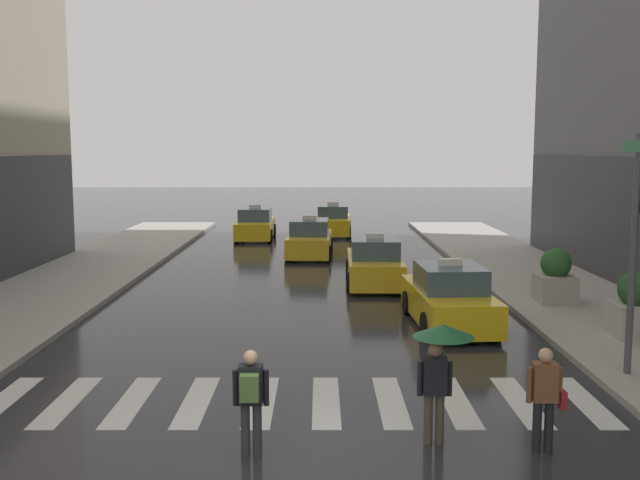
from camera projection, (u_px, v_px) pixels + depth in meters
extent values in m
plane|color=#26262B|center=(287.00, 473.00, 10.50)|extent=(160.00, 160.00, 0.00)
cube|color=silver|center=(3.00, 401.00, 13.48)|extent=(0.50, 2.80, 0.01)
cube|color=silver|center=(68.00, 401.00, 13.48)|extent=(0.50, 2.80, 0.01)
cube|color=silver|center=(132.00, 401.00, 13.48)|extent=(0.50, 2.80, 0.01)
cube|color=silver|center=(197.00, 401.00, 13.48)|extent=(0.50, 2.80, 0.01)
cube|color=silver|center=(262.00, 401.00, 13.48)|extent=(0.50, 2.80, 0.01)
cube|color=silver|center=(326.00, 401.00, 13.48)|extent=(0.50, 2.80, 0.01)
cube|color=silver|center=(391.00, 401.00, 13.48)|extent=(0.50, 2.80, 0.01)
cube|color=silver|center=(456.00, 401.00, 13.48)|extent=(0.50, 2.80, 0.01)
cube|color=silver|center=(521.00, 401.00, 13.48)|extent=(0.50, 2.80, 0.01)
cube|color=silver|center=(585.00, 401.00, 13.48)|extent=(0.50, 2.80, 0.01)
cylinder|color=#47474C|center=(634.00, 256.00, 14.39)|extent=(0.14, 0.14, 4.80)
cube|color=#196638|center=(633.00, 146.00, 14.30)|extent=(0.04, 0.84, 0.24)
cube|color=yellow|center=(449.00, 304.00, 19.27)|extent=(2.03, 4.59, 0.84)
cube|color=#384C5B|center=(450.00, 277.00, 19.08)|extent=(1.70, 2.18, 0.64)
cube|color=silver|center=(451.00, 262.00, 19.03)|extent=(0.61, 0.27, 0.18)
cylinder|color=black|center=(408.00, 303.00, 20.60)|extent=(0.25, 0.67, 0.66)
cylinder|color=black|center=(468.00, 302.00, 20.68)|extent=(0.25, 0.67, 0.66)
cylinder|color=black|center=(427.00, 325.00, 17.92)|extent=(0.25, 0.67, 0.66)
cylinder|color=black|center=(495.00, 325.00, 18.00)|extent=(0.25, 0.67, 0.66)
cube|color=#F2EAB2|center=(410.00, 287.00, 21.48)|extent=(0.20, 0.05, 0.14)
cube|color=#F2EAB2|center=(453.00, 287.00, 21.55)|extent=(0.20, 0.05, 0.14)
cube|color=gold|center=(375.00, 269.00, 25.03)|extent=(1.90, 4.54, 0.84)
cube|color=#384C5B|center=(375.00, 248.00, 24.84)|extent=(1.64, 2.13, 0.64)
cube|color=silver|center=(375.00, 236.00, 24.79)|extent=(0.60, 0.25, 0.18)
cylinder|color=black|center=(349.00, 269.00, 26.42)|extent=(0.23, 0.66, 0.66)
cylinder|color=black|center=(396.00, 269.00, 26.38)|extent=(0.23, 0.66, 0.66)
cylinder|color=black|center=(351.00, 282.00, 23.74)|extent=(0.23, 0.66, 0.66)
cylinder|color=black|center=(403.00, 283.00, 23.70)|extent=(0.23, 0.66, 0.66)
cube|color=#F2EAB2|center=(355.00, 258.00, 27.29)|extent=(0.20, 0.04, 0.14)
cube|color=#F2EAB2|center=(388.00, 258.00, 27.27)|extent=(0.20, 0.04, 0.14)
cube|color=gold|center=(310.00, 244.00, 31.72)|extent=(2.00, 4.58, 0.84)
cube|color=#384C5B|center=(310.00, 227.00, 31.53)|extent=(1.69, 2.17, 0.64)
cube|color=silver|center=(310.00, 218.00, 31.48)|extent=(0.61, 0.27, 0.18)
cylinder|color=black|center=(293.00, 245.00, 33.12)|extent=(0.25, 0.67, 0.66)
cylinder|color=black|center=(331.00, 245.00, 33.05)|extent=(0.25, 0.67, 0.66)
cylinder|color=black|center=(288.00, 253.00, 30.45)|extent=(0.25, 0.67, 0.66)
cylinder|color=black|center=(329.00, 253.00, 30.37)|extent=(0.25, 0.67, 0.66)
cube|color=#F2EAB2|center=(299.00, 236.00, 33.99)|extent=(0.20, 0.05, 0.14)
cube|color=#F2EAB2|center=(326.00, 237.00, 33.94)|extent=(0.20, 0.05, 0.14)
cube|color=yellow|center=(256.00, 228.00, 37.85)|extent=(1.81, 4.50, 0.84)
cube|color=#384C5B|center=(256.00, 214.00, 37.66)|extent=(1.60, 2.10, 0.64)
cube|color=silver|center=(255.00, 206.00, 37.61)|extent=(0.60, 0.24, 0.18)
cylinder|color=black|center=(242.00, 230.00, 39.22)|extent=(0.22, 0.66, 0.66)
cylinder|color=black|center=(274.00, 230.00, 39.22)|extent=(0.22, 0.66, 0.66)
cylinder|color=black|center=(237.00, 236.00, 36.55)|extent=(0.22, 0.66, 0.66)
cylinder|color=black|center=(271.00, 236.00, 36.54)|extent=(0.22, 0.66, 0.66)
cube|color=#F2EAB2|center=(248.00, 223.00, 40.10)|extent=(0.20, 0.04, 0.14)
cube|color=#F2EAB2|center=(271.00, 223.00, 40.10)|extent=(0.20, 0.04, 0.14)
cube|color=yellow|center=(333.00, 225.00, 39.71)|extent=(1.95, 4.56, 0.84)
cube|color=#384C5B|center=(333.00, 211.00, 39.52)|extent=(1.67, 2.15, 0.64)
cube|color=silver|center=(333.00, 204.00, 39.47)|extent=(0.61, 0.26, 0.18)
cylinder|color=black|center=(319.00, 226.00, 41.11)|extent=(0.24, 0.67, 0.66)
cylinder|color=black|center=(349.00, 226.00, 41.05)|extent=(0.24, 0.67, 0.66)
cylinder|color=black|center=(317.00, 232.00, 38.43)|extent=(0.24, 0.67, 0.66)
cylinder|color=black|center=(349.00, 232.00, 38.37)|extent=(0.24, 0.67, 0.66)
cube|color=#F2EAB2|center=(323.00, 220.00, 41.98)|extent=(0.20, 0.05, 0.14)
cube|color=#F2EAB2|center=(345.00, 220.00, 41.94)|extent=(0.20, 0.05, 0.14)
cylinder|color=#473D33|center=(429.00, 419.00, 11.47)|extent=(0.14, 0.14, 0.82)
cylinder|color=#473D33|center=(440.00, 419.00, 11.47)|extent=(0.14, 0.14, 0.82)
cube|color=black|center=(435.00, 376.00, 11.39)|extent=(0.36, 0.24, 0.60)
sphere|color=#9E7051|center=(436.00, 349.00, 11.33)|extent=(0.22, 0.22, 0.22)
cylinder|color=black|center=(420.00, 379.00, 11.39)|extent=(0.09, 0.09, 0.55)
cylinder|color=black|center=(450.00, 379.00, 11.39)|extent=(0.09, 0.09, 0.55)
cylinder|color=#4C4C4C|center=(443.00, 357.00, 11.35)|extent=(0.02, 0.02, 1.00)
cone|color=#19512D|center=(444.00, 331.00, 11.30)|extent=(0.96, 0.96, 0.20)
cylinder|color=#333338|center=(246.00, 430.00, 11.04)|extent=(0.14, 0.14, 0.82)
cylinder|color=#333338|center=(258.00, 430.00, 11.04)|extent=(0.14, 0.14, 0.82)
cube|color=black|center=(251.00, 384.00, 10.96)|extent=(0.36, 0.24, 0.60)
sphere|color=tan|center=(251.00, 357.00, 10.90)|extent=(0.22, 0.22, 0.22)
cylinder|color=black|center=(236.00, 388.00, 10.96)|extent=(0.09, 0.09, 0.55)
cylinder|color=black|center=(266.00, 388.00, 10.96)|extent=(0.09, 0.09, 0.55)
cube|color=#4C7233|center=(250.00, 388.00, 10.73)|extent=(0.28, 0.18, 0.40)
cylinder|color=black|center=(537.00, 427.00, 11.16)|extent=(0.14, 0.14, 0.82)
cylinder|color=black|center=(549.00, 427.00, 11.16)|extent=(0.14, 0.14, 0.82)
cube|color=brown|center=(545.00, 382.00, 11.07)|extent=(0.36, 0.24, 0.60)
sphere|color=tan|center=(546.00, 355.00, 11.02)|extent=(0.22, 0.22, 0.22)
cylinder|color=brown|center=(530.00, 385.00, 11.08)|extent=(0.09, 0.09, 0.55)
cylinder|color=brown|center=(560.00, 385.00, 11.08)|extent=(0.09, 0.09, 0.55)
cube|color=maroon|center=(563.00, 400.00, 11.11)|extent=(0.10, 0.20, 0.28)
cube|color=#A8A399|center=(636.00, 320.00, 17.57)|extent=(1.10, 1.10, 0.80)
sphere|color=#234C23|center=(637.00, 289.00, 17.47)|extent=(0.90, 0.90, 0.90)
cube|color=#A8A399|center=(555.00, 288.00, 21.55)|extent=(1.10, 1.10, 0.80)
sphere|color=#285628|center=(556.00, 263.00, 21.45)|extent=(0.90, 0.90, 0.90)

